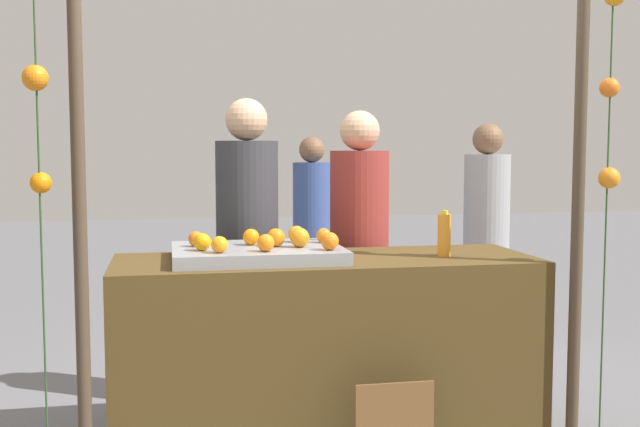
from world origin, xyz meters
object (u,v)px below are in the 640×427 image
vendor_left (248,265)px  stall_counter (326,351)px  orange_0 (276,238)px  juice_bottle (444,235)px  vendor_right (359,268)px  orange_1 (202,242)px

vendor_left → stall_counter: bearing=-62.8°
orange_0 → juice_bottle: bearing=-3.5°
vendor_right → orange_0: bearing=-133.4°
stall_counter → juice_bottle: 0.80m
orange_1 → vendor_left: 0.77m
orange_1 → vendor_right: (0.89, 0.65, -0.24)m
orange_1 → vendor_left: bearing=68.4°
orange_0 → vendor_right: (0.55, 0.58, -0.25)m
stall_counter → orange_0: 0.61m
orange_0 → vendor_right: 0.83m
stall_counter → juice_bottle: size_ratio=8.99×
stall_counter → vendor_right: size_ratio=1.23×
orange_0 → vendor_right: bearing=46.6°
juice_bottle → vendor_left: (-0.89, 0.66, -0.22)m
orange_0 → vendor_left: 0.66m
orange_0 → juice_bottle: 0.82m
vendor_left → orange_0: bearing=-83.2°
juice_bottle → stall_counter: bearing=174.9°
vendor_left → juice_bottle: bearing=-36.8°
juice_bottle → vendor_right: vendor_right is taller
stall_counter → orange_1: (-0.59, -0.08, 0.55)m
orange_1 → juice_bottle: (1.16, 0.03, 0.01)m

